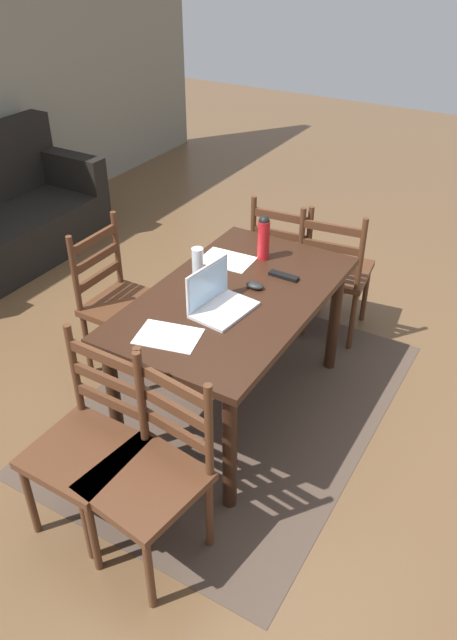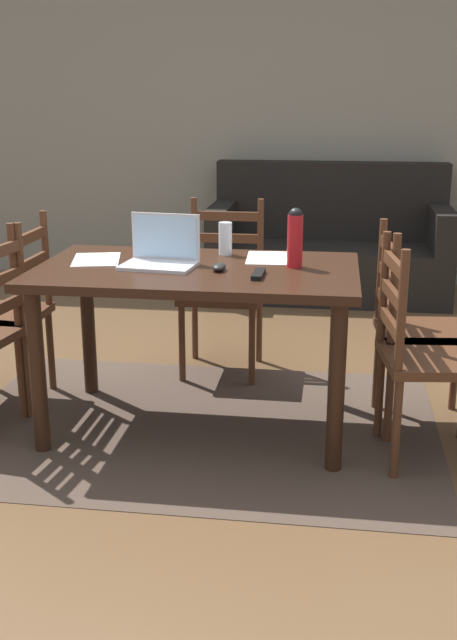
{
  "view_description": "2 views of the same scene",
  "coord_description": "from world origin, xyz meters",
  "px_view_note": "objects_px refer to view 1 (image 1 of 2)",
  "views": [
    {
      "loc": [
        -2.34,
        -1.34,
        2.43
      ],
      "look_at": [
        0.01,
        0.05,
        0.58
      ],
      "focal_mm": 33.97,
      "sensor_mm": 36.0,
      "label": 1
    },
    {
      "loc": [
        0.6,
        -3.23,
        1.51
      ],
      "look_at": [
        0.14,
        0.0,
        0.53
      ],
      "focal_mm": 42.37,
      "sensor_mm": 36.0,
      "label": 2
    }
  ],
  "objects_px": {
    "laptop": "(217,299)",
    "chair_left_near": "(151,475)",
    "chair_far_head": "(122,303)",
    "chair_right_near": "(334,273)",
    "chair_right_far": "(287,260)",
    "drinking_glass": "(198,261)",
    "dining_table": "(235,312)",
    "tv_remote": "(284,276)",
    "chair_left_far": "(89,445)",
    "water_bottle": "(264,237)",
    "computer_mouse": "(255,285)"
  },
  "relations": [
    {
      "from": "chair_left_near",
      "to": "chair_left_far",
      "type": "distance_m",
      "value": 0.34
    },
    {
      "from": "dining_table",
      "to": "drinking_glass",
      "type": "bearing_deg",
      "value": 72.95
    },
    {
      "from": "water_bottle",
      "to": "drinking_glass",
      "type": "bearing_deg",
      "value": 146.76
    },
    {
      "from": "chair_left_near",
      "to": "water_bottle",
      "type": "bearing_deg",
      "value": 9.33
    },
    {
      "from": "chair_far_head",
      "to": "chair_right_near",
      "type": "xyz_separation_m",
      "value": [
        1.0,
        -0.97,
        0.0
      ]
    },
    {
      "from": "chair_left_near",
      "to": "computer_mouse",
      "type": "distance_m",
      "value": 1.17
    },
    {
      "from": "chair_right_far",
      "to": "water_bottle",
      "type": "bearing_deg",
      "value": -169.76
    },
    {
      "from": "drinking_glass",
      "to": "tv_remote",
      "type": "bearing_deg",
      "value": -64.54
    },
    {
      "from": "chair_right_far",
      "to": "computer_mouse",
      "type": "bearing_deg",
      "value": -165.95
    },
    {
      "from": "laptop",
      "to": "chair_right_near",
      "type": "bearing_deg",
      "value": -9.05
    },
    {
      "from": "chair_right_far",
      "to": "chair_right_near",
      "type": "relative_size",
      "value": 1.0
    },
    {
      "from": "chair_right_far",
      "to": "drinking_glass",
      "type": "height_order",
      "value": "chair_right_far"
    },
    {
      "from": "tv_remote",
      "to": "drinking_glass",
      "type": "bearing_deg",
      "value": -63.58
    },
    {
      "from": "chair_left_far",
      "to": "water_bottle",
      "type": "bearing_deg",
      "value": -4.26
    },
    {
      "from": "chair_far_head",
      "to": "drinking_glass",
      "type": "bearing_deg",
      "value": -80.18
    },
    {
      "from": "drinking_glass",
      "to": "tv_remote",
      "type": "height_order",
      "value": "drinking_glass"
    },
    {
      "from": "dining_table",
      "to": "laptop",
      "type": "xyz_separation_m",
      "value": [
        -0.16,
        0.01,
        0.17
      ]
    },
    {
      "from": "chair_left_near",
      "to": "chair_left_far",
      "type": "xyz_separation_m",
      "value": [
        0.0,
        0.34,
        0.0
      ]
    },
    {
      "from": "dining_table",
      "to": "chair_left_near",
      "type": "height_order",
      "value": "chair_left_near"
    },
    {
      "from": "chair_left_near",
      "to": "computer_mouse",
      "type": "xyz_separation_m",
      "value": [
        1.11,
        0.12,
        0.32
      ]
    },
    {
      "from": "chair_left_near",
      "to": "drinking_glass",
      "type": "height_order",
      "value": "chair_left_near"
    },
    {
      "from": "chair_right_near",
      "to": "tv_remote",
      "type": "bearing_deg",
      "value": 177.33
    },
    {
      "from": "computer_mouse",
      "to": "laptop",
      "type": "bearing_deg",
      "value": 165.27
    },
    {
      "from": "chair_left_near",
      "to": "laptop",
      "type": "xyz_separation_m",
      "value": [
        0.84,
        0.19,
        0.37
      ]
    },
    {
      "from": "laptop",
      "to": "water_bottle",
      "type": "bearing_deg",
      "value": 4.82
    },
    {
      "from": "dining_table",
      "to": "chair_left_far",
      "type": "distance_m",
      "value": 1.04
    },
    {
      "from": "chair_left_far",
      "to": "laptop",
      "type": "distance_m",
      "value": 0.93
    },
    {
      "from": "laptop",
      "to": "water_bottle",
      "type": "xyz_separation_m",
      "value": [
        0.59,
        0.05,
        0.08
      ]
    },
    {
      "from": "chair_right_near",
      "to": "tv_remote",
      "type": "distance_m",
      "value": 0.78
    },
    {
      "from": "chair_right_near",
      "to": "tv_remote",
      "type": "relative_size",
      "value": 5.59
    },
    {
      "from": "chair_left_near",
      "to": "laptop",
      "type": "height_order",
      "value": "laptop"
    },
    {
      "from": "chair_left_near",
      "to": "water_bottle",
      "type": "relative_size",
      "value": 3.6
    },
    {
      "from": "dining_table",
      "to": "chair_right_near",
      "type": "relative_size",
      "value": 1.5
    },
    {
      "from": "tv_remote",
      "to": "chair_left_near",
      "type": "bearing_deg",
      "value": 2.44
    },
    {
      "from": "chair_far_head",
      "to": "laptop",
      "type": "xyz_separation_m",
      "value": [
        -0.16,
        -0.78,
        0.37
      ]
    },
    {
      "from": "chair_right_near",
      "to": "water_bottle",
      "type": "relative_size",
      "value": 3.6
    },
    {
      "from": "laptop",
      "to": "chair_left_near",
      "type": "bearing_deg",
      "value": -167.59
    },
    {
      "from": "chair_left_near",
      "to": "drinking_glass",
      "type": "relative_size",
      "value": 6.1
    },
    {
      "from": "chair_right_far",
      "to": "tv_remote",
      "type": "xyz_separation_m",
      "value": [
        -0.71,
        -0.31,
        0.32
      ]
    },
    {
      "from": "chair_left_far",
      "to": "chair_far_head",
      "type": "relative_size",
      "value": 1.0
    },
    {
      "from": "dining_table",
      "to": "tv_remote",
      "type": "distance_m",
      "value": 0.34
    },
    {
      "from": "water_bottle",
      "to": "chair_far_head",
      "type": "bearing_deg",
      "value": 120.48
    },
    {
      "from": "dining_table",
      "to": "drinking_glass",
      "type": "relative_size",
      "value": 9.18
    },
    {
      "from": "chair_right_near",
      "to": "tv_remote",
      "type": "height_order",
      "value": "chair_right_near"
    },
    {
      "from": "chair_right_far",
      "to": "drinking_glass",
      "type": "xyz_separation_m",
      "value": [
        -0.92,
        0.12,
        0.38
      ]
    },
    {
      "from": "water_bottle",
      "to": "computer_mouse",
      "type": "xyz_separation_m",
      "value": [
        -0.32,
        -0.12,
        -0.12
      ]
    },
    {
      "from": "dining_table",
      "to": "chair_left_far",
      "type": "height_order",
      "value": "chair_left_far"
    },
    {
      "from": "chair_left_far",
      "to": "tv_remote",
      "type": "bearing_deg",
      "value": -13.42
    },
    {
      "from": "chair_right_near",
      "to": "laptop",
      "type": "distance_m",
      "value": 1.23
    },
    {
      "from": "dining_table",
      "to": "chair_right_far",
      "type": "xyz_separation_m",
      "value": [
        1.0,
        0.16,
        -0.2
      ]
    }
  ]
}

